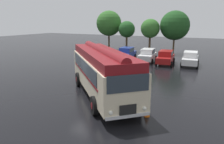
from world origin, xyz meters
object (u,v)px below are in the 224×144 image
car_far_right (190,59)px  car_mid_left (148,55)px  car_mid_right (166,57)px  traffic_cone (147,112)px  vintage_bus (102,70)px  car_near_left (126,53)px

car_far_right → car_mid_left: bearing=178.0°
car_mid_left → car_mid_right: (2.54, -0.71, 0.00)m
car_far_right → traffic_cone: size_ratio=7.91×
vintage_bus → car_near_left: size_ratio=2.04×
car_mid_left → vintage_bus: bearing=-84.3°
vintage_bus → traffic_cone: 4.71m
car_mid_left → car_far_right: size_ratio=1.01×
vintage_bus → traffic_cone: (3.99, -1.92, -1.62)m
vintage_bus → car_mid_right: (1.12, 13.52, -1.05)m
vintage_bus → car_far_right: vintage_bus is taller
vintage_bus → traffic_cone: size_ratio=16.13×
car_mid_right → traffic_cone: (2.86, -15.44, -0.57)m
vintage_bus → car_far_right: bearing=74.3°
vintage_bus → traffic_cone: vintage_bus is taller
traffic_cone → car_mid_left: bearing=108.5°
car_mid_right → traffic_cone: size_ratio=7.92×
traffic_cone → car_near_left: bearing=117.5°
car_mid_left → car_far_right: bearing=-2.0°
car_far_right → traffic_cone: bearing=-89.8°
vintage_bus → car_near_left: bearing=107.3°
car_mid_left → car_mid_right: same height
car_near_left → car_mid_right: 5.63m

